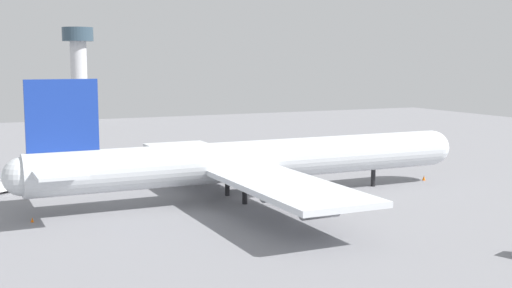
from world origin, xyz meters
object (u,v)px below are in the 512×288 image
object	(u,v)px
pushback_tractor	(0,187)
control_tower	(79,63)
safety_cone_nose	(424,178)
safety_cone_tail	(32,220)
cargo_airplane	(252,161)

from	to	relation	value
pushback_tractor	control_tower	xyz separation A→B (m)	(33.52, 121.53, 17.82)
safety_cone_nose	safety_cone_tail	size ratio (longest dim) A/B	1.38
cargo_airplane	safety_cone_tail	distance (m)	30.85
pushback_tractor	safety_cone_tail	distance (m)	20.21
cargo_airplane	control_tower	size ratio (longest dim) A/B	2.25
cargo_airplane	safety_cone_nose	world-z (taller)	cargo_airplane
safety_cone_nose	control_tower	xyz separation A→B (m)	(-30.69, 139.48, 18.52)
safety_cone_tail	pushback_tractor	bearing A→B (deg)	96.40
cargo_airplane	pushback_tractor	world-z (taller)	cargo_airplane
control_tower	safety_cone_nose	bearing A→B (deg)	-77.59
control_tower	safety_cone_tail	bearing A→B (deg)	-102.45
safety_cone_nose	safety_cone_tail	world-z (taller)	safety_cone_nose
safety_cone_tail	control_tower	size ratio (longest dim) A/B	0.02
safety_cone_nose	safety_cone_tail	distance (m)	61.99
safety_cone_nose	control_tower	world-z (taller)	control_tower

